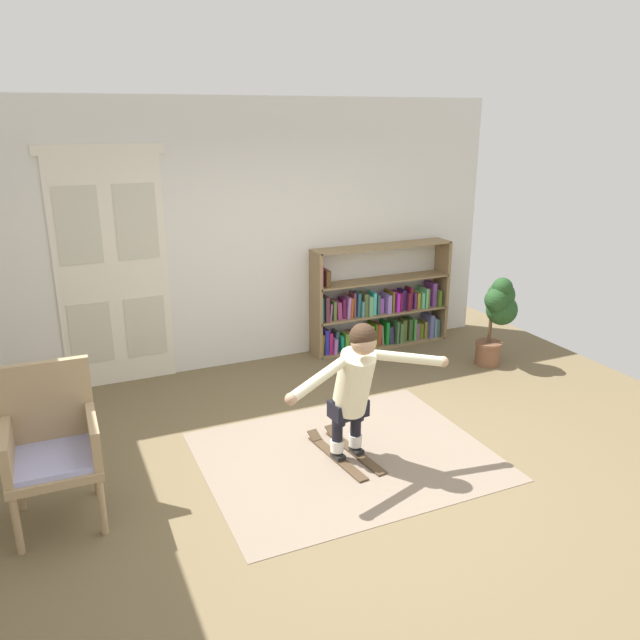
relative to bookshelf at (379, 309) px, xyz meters
The scene contains 9 objects.
ground_plane 2.89m from the bookshelf, 123.21° to the right, with size 7.20×7.20×0.00m, color brown.
back_wall 1.86m from the bookshelf, behind, with size 6.00×0.10×2.90m, color silver.
double_door 3.11m from the bookshelf, behind, with size 1.22×0.05×2.45m.
rug 2.73m from the bookshelf, 124.73° to the right, with size 2.33×1.88×0.01m, color gray.
bookshelf is the anchor object (origin of this frame).
wicker_chair 4.30m from the bookshelf, 150.55° to the right, with size 0.61×0.61×1.10m.
potted_plant 1.42m from the bookshelf, 49.79° to the right, with size 0.43×0.36×1.02m.
skis_pair 2.71m from the bookshelf, 125.16° to the right, with size 0.36×0.86×0.07m.
person_skier 2.79m from the bookshelf, 123.18° to the right, with size 1.47×0.59×1.15m.
Camera 1 is at (-2.08, -3.98, 2.72)m, focal length 35.43 mm.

